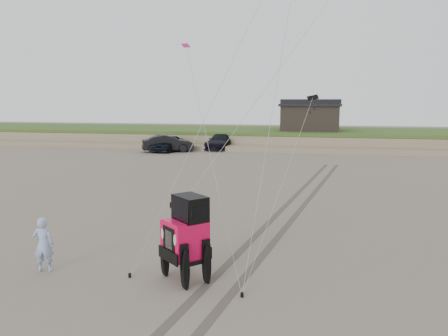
{
  "coord_description": "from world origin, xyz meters",
  "views": [
    {
      "loc": [
        3.22,
        -11.35,
        4.85
      ],
      "look_at": [
        0.02,
        3.0,
        2.6
      ],
      "focal_mm": 35.0,
      "sensor_mm": 36.0,
      "label": 1
    }
  ],
  "objects_px": {
    "truck_b": "(168,143)",
    "man": "(43,244)",
    "truck_c": "(221,142)",
    "cabin": "(310,116)",
    "truck_a": "(168,143)",
    "jeep": "(185,247)"
  },
  "relations": [
    {
      "from": "cabin",
      "to": "truck_a",
      "type": "distance_m",
      "value": 15.8
    },
    {
      "from": "truck_c",
      "to": "man",
      "type": "bearing_deg",
      "value": -81.87
    },
    {
      "from": "truck_b",
      "to": "jeep",
      "type": "distance_m",
      "value": 30.96
    },
    {
      "from": "truck_b",
      "to": "man",
      "type": "bearing_deg",
      "value": 168.76
    },
    {
      "from": "truck_a",
      "to": "jeep",
      "type": "height_order",
      "value": "jeep"
    },
    {
      "from": "jeep",
      "to": "man",
      "type": "distance_m",
      "value": 4.16
    },
    {
      "from": "truck_b",
      "to": "truck_c",
      "type": "distance_m",
      "value": 5.63
    },
    {
      "from": "cabin",
      "to": "man",
      "type": "distance_m",
      "value": 38.38
    },
    {
      "from": "truck_a",
      "to": "jeep",
      "type": "xyz_separation_m",
      "value": [
        11.08,
        -29.41,
        0.14
      ]
    },
    {
      "from": "truck_b",
      "to": "truck_a",
      "type": "bearing_deg",
      "value": -7.91
    },
    {
      "from": "truck_a",
      "to": "truck_b",
      "type": "xyz_separation_m",
      "value": [
        0.13,
        -0.45,
        0.02
      ]
    },
    {
      "from": "truck_a",
      "to": "truck_b",
      "type": "distance_m",
      "value": 0.47
    },
    {
      "from": "cabin",
      "to": "jeep",
      "type": "xyz_separation_m",
      "value": [
        -2.29,
        -37.46,
        -2.3
      ]
    },
    {
      "from": "cabin",
      "to": "man",
      "type": "height_order",
      "value": "cabin"
    },
    {
      "from": "truck_c",
      "to": "truck_a",
      "type": "bearing_deg",
      "value": -143.53
    },
    {
      "from": "truck_a",
      "to": "truck_b",
      "type": "bearing_deg",
      "value": -69.59
    },
    {
      "from": "cabin",
      "to": "man",
      "type": "xyz_separation_m",
      "value": [
        -6.44,
        -37.76,
        -2.44
      ]
    },
    {
      "from": "jeep",
      "to": "cabin",
      "type": "bearing_deg",
      "value": 128.26
    },
    {
      "from": "truck_b",
      "to": "man",
      "type": "relative_size",
      "value": 3.1
    },
    {
      "from": "jeep",
      "to": "truck_b",
      "type": "bearing_deg",
      "value": 152.46
    },
    {
      "from": "truck_c",
      "to": "man",
      "type": "distance_m",
      "value": 32.72
    },
    {
      "from": "truck_b",
      "to": "cabin",
      "type": "bearing_deg",
      "value": -81.62
    }
  ]
}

